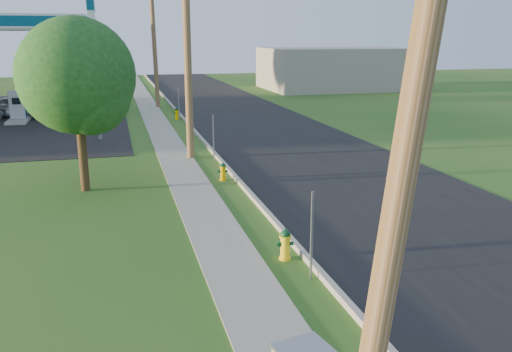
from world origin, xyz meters
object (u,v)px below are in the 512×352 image
at_px(price_pylon, 93,30).
at_px(hydrant_near, 285,244).
at_px(hydrant_far, 177,114).
at_px(tree_verge, 80,81).
at_px(fuel_pump_se, 27,102).
at_px(utility_pole_near, 419,74).
at_px(fuel_pump_ne, 18,110).
at_px(car_silver, 21,106).
at_px(hydrant_mid, 223,171).
at_px(utility_pole_mid, 187,41).
at_px(utility_pole_far, 154,41).
at_px(tree_lot, 65,45).

relative_size(price_pylon, hydrant_near, 8.78).
bearing_deg(hydrant_near, hydrant_far, 89.79).
bearing_deg(tree_verge, hydrant_near, -57.08).
distance_m(fuel_pump_se, price_pylon, 13.40).
bearing_deg(fuel_pump_se, hydrant_near, -71.59).
bearing_deg(price_pylon, hydrant_near, -75.20).
distance_m(tree_verge, hydrant_near, 9.41).
bearing_deg(utility_pole_near, fuel_pump_ne, 106.02).
bearing_deg(car_silver, hydrant_mid, -132.90).
height_order(fuel_pump_ne, fuel_pump_se, same).
xyz_separation_m(utility_pole_mid, tree_verge, (-4.14, -4.27, -1.20)).
xyz_separation_m(fuel_pump_ne, hydrant_near, (9.53, -24.64, -0.34)).
height_order(fuel_pump_se, hydrant_far, fuel_pump_se).
bearing_deg(car_silver, utility_pole_far, -51.04).
bearing_deg(fuel_pump_ne, hydrant_far, -9.59).
bearing_deg(hydrant_far, tree_lot, 117.29).
height_order(utility_pole_near, hydrant_near, utility_pole_near).
relative_size(fuel_pump_se, hydrant_far, 4.11).
relative_size(hydrant_mid, car_silver, 0.17).
distance_m(tree_verge, hydrant_mid, 5.87).
distance_m(hydrant_near, hydrant_mid, 7.55).
bearing_deg(utility_pole_near, hydrant_near, 84.36).
bearing_deg(fuel_pump_se, utility_pole_near, -75.73).
bearing_deg(utility_pole_near, hydrant_mid, 87.43).
height_order(hydrant_mid, hydrant_far, hydrant_far).
distance_m(utility_pole_far, hydrant_far, 8.00).
bearing_deg(hydrant_mid, utility_pole_mid, 98.68).
xyz_separation_m(tree_verge, hydrant_near, (4.77, -7.37, -3.37)).
xyz_separation_m(hydrant_near, hydrant_far, (0.08, 23.01, -0.00)).
bearing_deg(utility_pole_mid, fuel_pump_ne, 124.40).
distance_m(fuel_pump_se, hydrant_near, 30.18).
xyz_separation_m(tree_verge, hydrant_mid, (4.77, 0.18, -3.42)).
height_order(tree_lot, hydrant_far, tree_lot).
distance_m(fuel_pump_se, tree_verge, 22.00).
distance_m(hydrant_mid, hydrant_far, 15.46).
bearing_deg(hydrant_near, utility_pole_near, -95.64).
distance_m(utility_pole_near, car_silver, 34.41).
bearing_deg(price_pylon, utility_pole_near, -80.58).
bearing_deg(utility_pole_far, fuel_pump_se, -173.59).
bearing_deg(utility_pole_near, price_pylon, 99.42).
bearing_deg(tree_lot, tree_verge, -84.98).
height_order(utility_pole_far, fuel_pump_se, utility_pole_far).
bearing_deg(tree_verge, fuel_pump_ne, 105.40).
distance_m(utility_pole_far, tree_lot, 10.45).
relative_size(utility_pole_far, car_silver, 2.30).
bearing_deg(hydrant_near, utility_pole_far, 91.22).
distance_m(fuel_pump_ne, car_silver, 1.96).
bearing_deg(utility_pole_near, utility_pole_far, 90.00).
bearing_deg(hydrant_far, utility_pole_mid, -93.59).
xyz_separation_m(utility_pole_near, tree_lot, (-6.80, 43.93, -0.36)).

